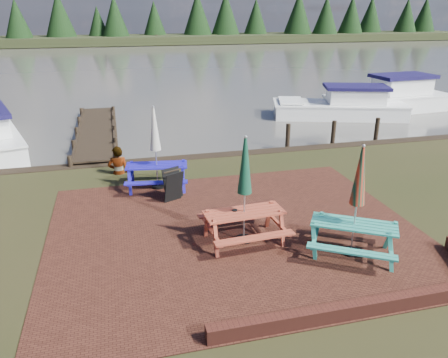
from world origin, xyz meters
TOP-DOWN VIEW (x-y plane):
  - ground at (0.00, 0.00)m, footprint 120.00×120.00m
  - paving at (0.00, 1.00)m, footprint 9.00×7.50m
  - brick_wall at (2.15, -2.42)m, footprint 6.21×1.79m
  - water at (0.00, 37.00)m, footprint 120.00×60.00m
  - far_treeline at (0.00, 66.00)m, footprint 120.00×10.00m
  - picnic_table_teal at (2.24, -0.65)m, footprint 2.42×2.35m
  - picnic_table_red at (0.07, 0.49)m, footprint 1.95×1.76m
  - picnic_table_blue at (-1.55, 4.30)m, footprint 2.04×1.87m
  - chalkboard at (-1.20, 3.29)m, footprint 0.60×0.74m
  - jetty at (-3.50, 11.28)m, footprint 1.76×9.08m
  - boat_near at (8.89, 12.14)m, footprint 7.15×4.27m
  - boat_far at (12.25, 12.90)m, footprint 7.13×3.02m
  - person at (-2.68, 5.91)m, footprint 0.69×0.45m

SIDE VIEW (x-z plane):
  - ground at x=0.00m, z-range 0.00..0.00m
  - water at x=0.00m, z-range -0.01..0.01m
  - paving at x=0.00m, z-range 0.00..0.02m
  - jetty at x=-3.50m, z-range -0.39..0.61m
  - brick_wall at x=2.15m, z-range 0.00..0.30m
  - boat_near at x=8.89m, z-range -0.56..1.26m
  - boat_far at x=12.25m, z-range -0.64..1.53m
  - chalkboard at x=-1.20m, z-range 0.02..0.92m
  - picnic_table_blue at x=-1.55m, z-range -0.38..2.15m
  - picnic_table_teal at x=2.24m, z-range -0.38..2.17m
  - picnic_table_red at x=0.07m, z-range -0.38..2.19m
  - person at x=-2.68m, z-range 0.00..1.86m
  - far_treeline at x=0.00m, z-range -0.77..7.33m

